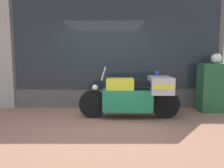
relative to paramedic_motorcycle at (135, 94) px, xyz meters
The scene contains 6 objects.
ground_plane 1.23m from the paramedic_motorcycle, 136.85° to the right, with size 60.00×60.00×0.00m, color #8E604C.
shop_building 2.17m from the paramedic_motorcycle, 133.53° to the left, with size 6.68×0.55×3.76m.
window_display 1.37m from the paramedic_motorcycle, 109.84° to the left, with size 5.41×0.30×2.03m.
paramedic_motorcycle is the anchor object (origin of this frame).
utility_cabinet 2.29m from the paramedic_motorcycle, 16.81° to the left, with size 0.85×0.52×1.27m, color #235633.
white_helmet 2.43m from the paramedic_motorcycle, 17.34° to the left, with size 0.26×0.26×0.26m, color white.
Camera 1 is at (0.25, -4.31, 1.43)m, focal length 35.00 mm.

